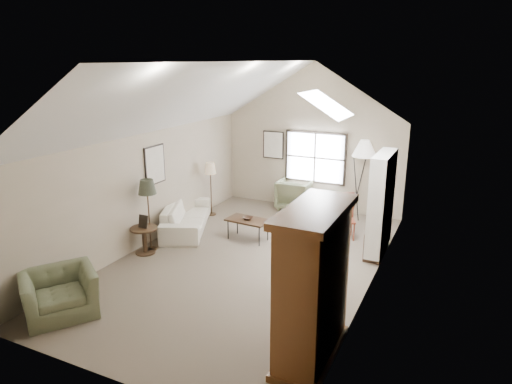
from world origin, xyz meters
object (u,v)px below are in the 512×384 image
at_px(armchair_far, 295,194).
at_px(sofa, 186,216).
at_px(side_chair, 346,217).
at_px(armchair_near, 59,294).
at_px(coffee_table, 248,229).
at_px(side_table, 145,240).
at_px(armoire, 313,285).

bearing_deg(armchair_far, sofa, 53.60).
height_order(sofa, side_chair, side_chair).
bearing_deg(armchair_far, side_chair, 137.95).
bearing_deg(armchair_near, coffee_table, 16.70).
distance_m(coffee_table, side_table, 2.34).
bearing_deg(side_table, coffee_table, 44.40).
bearing_deg(sofa, armoire, -152.52).
relative_size(sofa, armchair_near, 2.07).
xyz_separation_m(armchair_far, coffee_table, (-0.17, -2.62, -0.17)).
bearing_deg(armchair_near, side_table, 41.60).
height_order(sofa, armchair_near, armchair_near).
bearing_deg(coffee_table, armchair_near, -107.95).
bearing_deg(armchair_far, coffee_table, 84.59).
relative_size(armoire, armchair_far, 2.39).
xyz_separation_m(coffee_table, side_table, (-1.67, -1.63, 0.04)).
distance_m(armchair_far, side_chair, 2.41).
xyz_separation_m(side_table, side_chair, (3.68, 2.69, 0.24)).
height_order(armoire, side_chair, armoire).
height_order(armoire, sofa, armoire).
bearing_deg(armoire, coffee_table, 127.92).
xyz_separation_m(armoire, side_table, (-4.38, 1.85, -0.81)).
bearing_deg(side_chair, armchair_near, -146.13).
xyz_separation_m(armoire, sofa, (-4.38, 3.45, -0.76)).
distance_m(armoire, armchair_far, 6.64).
distance_m(armchair_near, side_table, 2.58).
bearing_deg(side_chair, side_table, -167.26).
relative_size(coffee_table, side_chair, 0.91).
relative_size(sofa, side_chair, 2.19).
height_order(armchair_far, coffee_table, armchair_far).
height_order(armchair_near, side_table, armchair_near).
relative_size(armchair_near, armchair_far, 1.22).
relative_size(armchair_near, coffee_table, 1.16).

